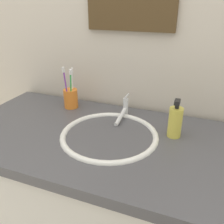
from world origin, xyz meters
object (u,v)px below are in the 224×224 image
object	(u,v)px
toothbrush_cup	(71,98)
soap_dispenser	(175,122)
faucet	(123,111)
toothbrush_green	(71,87)
toothbrush_purple	(66,86)
toothbrush_white	(72,85)

from	to	relation	value
toothbrush_cup	soap_dispenser	world-z (taller)	soap_dispenser
faucet	toothbrush_green	size ratio (longest dim) A/B	0.88
toothbrush_purple	toothbrush_green	distance (m)	0.02
toothbrush_cup	toothbrush_white	size ratio (longest dim) A/B	0.49
faucet	toothbrush_cup	size ratio (longest dim) A/B	1.83
toothbrush_white	soap_dispenser	distance (m)	0.54
faucet	toothbrush_cup	bearing A→B (deg)	177.16
toothbrush_cup	toothbrush_purple	world-z (taller)	toothbrush_purple
toothbrush_white	toothbrush_purple	world-z (taller)	toothbrush_purple
toothbrush_cup	toothbrush_green	distance (m)	0.07
faucet	toothbrush_white	xyz separation A→B (m)	(-0.28, 0.03, 0.08)
toothbrush_cup	soap_dispenser	bearing A→B (deg)	-11.03
toothbrush_cup	soap_dispenser	xyz separation A→B (m)	(0.52, -0.10, 0.02)
soap_dispenser	toothbrush_cup	bearing A→B (deg)	168.97
toothbrush_white	toothbrush_green	xyz separation A→B (m)	(0.01, -0.04, 0.00)
toothbrush_green	soap_dispenser	size ratio (longest dim) A/B	1.23
toothbrush_white	toothbrush_purple	bearing A→B (deg)	-96.59
toothbrush_green	soap_dispenser	distance (m)	0.52
faucet	soap_dispenser	distance (m)	0.26
toothbrush_white	toothbrush_purple	size ratio (longest dim) A/B	0.91
toothbrush_green	soap_dispenser	world-z (taller)	toothbrush_green
toothbrush_purple	toothbrush_white	bearing A→B (deg)	83.41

